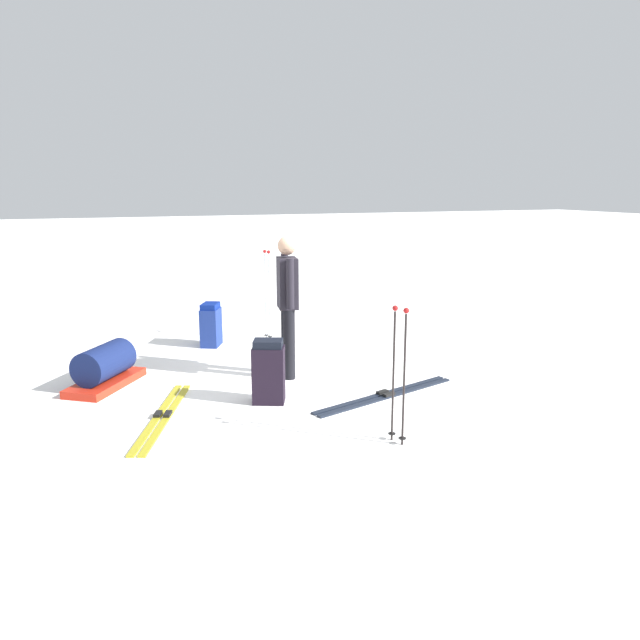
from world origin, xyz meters
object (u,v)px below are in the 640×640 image
(gear_sled, at_px, (105,368))
(ski_pair_far, at_px, (386,395))
(ski_poles_planted_near, at_px, (267,291))
(ski_pair_near, at_px, (163,416))
(backpack_large_dark, at_px, (269,372))
(skier_standing, at_px, (288,299))
(ski_poles_planted_far, at_px, (399,368))
(backpack_bright, at_px, (211,325))

(gear_sled, bearing_deg, ski_pair_far, 62.50)
(ski_poles_planted_near, bearing_deg, ski_pair_far, 9.34)
(ski_pair_near, bearing_deg, backpack_large_dark, 91.80)
(skier_standing, xyz_separation_m, backpack_large_dark, (0.79, -0.48, -0.62))
(skier_standing, height_order, backpack_large_dark, skier_standing)
(skier_standing, xyz_separation_m, ski_poles_planted_far, (2.23, 0.29, -0.26))
(ski_pair_far, bearing_deg, ski_pair_near, -96.15)
(ski_pair_near, relative_size, ski_poles_planted_far, 1.45)
(ski_poles_planted_far, bearing_deg, gear_sled, -137.80)
(backpack_large_dark, distance_m, backpack_bright, 2.59)
(ski_pair_near, distance_m, ski_poles_planted_far, 2.46)
(ski_pair_near, height_order, backpack_large_dark, backpack_large_dark)
(ski_poles_planted_far, relative_size, gear_sled, 1.12)
(ski_poles_planted_far, distance_m, gear_sled, 3.59)
(ski_pair_far, distance_m, ski_poles_planted_near, 3.04)
(backpack_large_dark, height_order, ski_poles_planted_far, ski_poles_planted_far)
(ski_pair_far, bearing_deg, backpack_bright, -154.91)
(backpack_bright, bearing_deg, ski_pair_near, -21.47)
(ski_poles_planted_far, bearing_deg, ski_poles_planted_near, -179.95)
(skier_standing, height_order, ski_pair_far, skier_standing)
(skier_standing, relative_size, ski_pair_far, 0.89)
(backpack_large_dark, distance_m, ski_poles_planted_far, 1.67)
(backpack_bright, bearing_deg, ski_poles_planted_far, 12.23)
(ski_poles_planted_far, bearing_deg, backpack_bright, -167.77)
(ski_poles_planted_near, xyz_separation_m, ski_poles_planted_far, (4.06, 0.00, -0.05))
(skier_standing, bearing_deg, ski_pair_far, 35.27)
(backpack_large_dark, relative_size, backpack_bright, 1.10)
(ski_pair_far, relative_size, ski_poles_planted_far, 1.53)
(skier_standing, distance_m, backpack_bright, 1.99)
(ski_pair_near, relative_size, gear_sled, 1.63)
(skier_standing, relative_size, backpack_large_dark, 2.47)
(ski_poles_planted_near, bearing_deg, gear_sled, -59.19)
(backpack_bright, bearing_deg, ski_poles_planted_near, 92.44)
(backpack_large_dark, bearing_deg, backpack_bright, -177.93)
(ski_pair_far, height_order, ski_poles_planted_far, ski_poles_planted_far)
(skier_standing, height_order, ski_poles_planted_far, skier_standing)
(backpack_large_dark, xyz_separation_m, ski_poles_planted_far, (1.43, 0.78, 0.36))
(ski_pair_near, bearing_deg, backpack_bright, 158.53)
(ski_pair_far, height_order, backpack_bright, backpack_bright)
(backpack_large_dark, height_order, backpack_bright, backpack_large_dark)
(ski_pair_near, height_order, ski_poles_planted_far, ski_poles_planted_far)
(ski_pair_far, distance_m, backpack_bright, 3.19)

